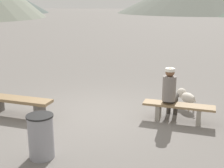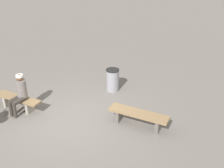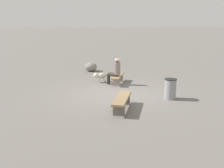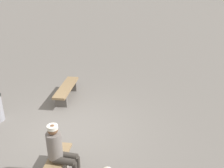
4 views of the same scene
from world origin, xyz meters
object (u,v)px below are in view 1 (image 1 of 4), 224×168
at_px(bench_left, 18,103).
at_px(dog, 186,97).
at_px(trash_bin, 41,136).
at_px(bench_right, 178,109).
at_px(seated_person, 170,90).

bearing_deg(bench_left, dog, 24.66).
distance_m(bench_left, trash_bin, 2.41).
xyz_separation_m(bench_left, bench_right, (4.00, -0.07, -0.02)).
xyz_separation_m(bench_right, dog, (0.32, 0.93, 0.02)).
xyz_separation_m(bench_right, seated_person, (-0.21, 0.15, 0.43)).
xyz_separation_m(bench_left, seated_person, (3.79, 0.08, 0.40)).
xyz_separation_m(dog, trash_bin, (-3.07, -2.91, 0.09)).
distance_m(bench_left, seated_person, 3.82).
bearing_deg(trash_bin, seated_person, 39.99).
relative_size(bench_left, dog, 2.53).
bearing_deg(seated_person, bench_right, -15.88).
bearing_deg(trash_bin, bench_left, 121.42).
relative_size(bench_right, seated_person, 1.33).
relative_size(bench_right, trash_bin, 2.07).
bearing_deg(bench_right, bench_left, -167.53).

